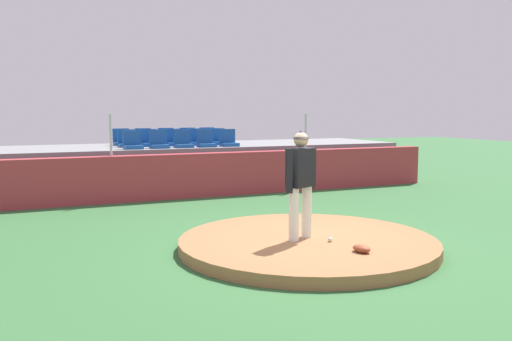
{
  "coord_description": "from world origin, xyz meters",
  "views": [
    {
      "loc": [
        -4.26,
        -7.5,
        2.23
      ],
      "look_at": [
        0.0,
        2.07,
        1.08
      ],
      "focal_mm": 37.68,
      "sensor_mm": 36.0,
      "label": 1
    }
  ],
  "objects": [
    {
      "name": "brick_barrier",
      "position": [
        0.0,
        5.92,
        0.57
      ],
      "size": [
        14.38,
        0.4,
        1.15
      ],
      "primitive_type": "cube",
      "color": "#A6353C",
      "rests_on": "ground_plane"
    },
    {
      "name": "pitchers_mound",
      "position": [
        0.0,
        0.0,
        0.09
      ],
      "size": [
        4.2,
        4.2,
        0.18
      ],
      "primitive_type": "cylinder",
      "color": "#9C6941",
      "rests_on": "ground_plane"
    },
    {
      "name": "stadium_chair_6",
      "position": [
        -0.73,
        8.09,
        1.38
      ],
      "size": [
        0.48,
        0.44,
        0.5
      ],
      "rotation": [
        0.0,
        0.0,
        3.14
      ],
      "color": "#174C95",
      "rests_on": "bleacher_platform"
    },
    {
      "name": "fielding_glove",
      "position": [
        0.28,
        -1.11,
        0.24
      ],
      "size": [
        0.25,
        0.33,
        0.11
      ],
      "primitive_type": "ellipsoid",
      "rotation": [
        0.0,
        0.0,
        1.77
      ],
      "color": "brown",
      "rests_on": "pitchers_mound"
    },
    {
      "name": "stadium_chair_13",
      "position": [
        0.71,
        8.97,
        1.38
      ],
      "size": [
        0.48,
        0.44,
        0.5
      ],
      "rotation": [
        0.0,
        0.0,
        3.14
      ],
      "color": "#174C95",
      "rests_on": "bleacher_platform"
    },
    {
      "name": "stadium_chair_4",
      "position": [
        1.39,
        7.19,
        1.38
      ],
      "size": [
        0.48,
        0.44,
        0.5
      ],
      "rotation": [
        0.0,
        0.0,
        3.14
      ],
      "color": "#174C95",
      "rests_on": "bleacher_platform"
    },
    {
      "name": "stadium_chair_11",
      "position": [
        -0.73,
        8.93,
        1.38
      ],
      "size": [
        0.48,
        0.44,
        0.5
      ],
      "rotation": [
        0.0,
        0.0,
        3.14
      ],
      "color": "#174C95",
      "rests_on": "bleacher_platform"
    },
    {
      "name": "stadium_chair_3",
      "position": [
        0.69,
        7.16,
        1.38
      ],
      "size": [
        0.48,
        0.44,
        0.5
      ],
      "rotation": [
        0.0,
        0.0,
        3.14
      ],
      "color": "#174C95",
      "rests_on": "bleacher_platform"
    },
    {
      "name": "stadium_chair_0",
      "position": [
        -1.4,
        7.17,
        1.38
      ],
      "size": [
        0.48,
        0.44,
        0.5
      ],
      "rotation": [
        0.0,
        0.0,
        3.14
      ],
      "color": "#174C95",
      "rests_on": "bleacher_platform"
    },
    {
      "name": "stadium_chair_9",
      "position": [
        1.37,
        8.03,
        1.38
      ],
      "size": [
        0.48,
        0.44,
        0.5
      ],
      "rotation": [
        0.0,
        0.0,
        3.14
      ],
      "color": "#174C95",
      "rests_on": "bleacher_platform"
    },
    {
      "name": "stadium_chair_5",
      "position": [
        -1.4,
        8.07,
        1.38
      ],
      "size": [
        0.48,
        0.44,
        0.5
      ],
      "rotation": [
        0.0,
        0.0,
        3.14
      ],
      "color": "#174C95",
      "rests_on": "bleacher_platform"
    },
    {
      "name": "fence_post_left",
      "position": [
        -2.17,
        5.92,
        1.66
      ],
      "size": [
        0.06,
        0.06,
        1.03
      ],
      "primitive_type": "cylinder",
      "color": "silver",
      "rests_on": "brick_barrier"
    },
    {
      "name": "stadium_chair_1",
      "position": [
        -0.68,
        7.18,
        1.38
      ],
      "size": [
        0.48,
        0.44,
        0.5
      ],
      "rotation": [
        0.0,
        0.0,
        3.14
      ],
      "color": "#174C95",
      "rests_on": "bleacher_platform"
    },
    {
      "name": "pitcher",
      "position": [
        -0.14,
        -0.01,
        1.2
      ],
      "size": [
        0.7,
        0.43,
        1.76
      ],
      "rotation": [
        0.0,
        0.0,
        0.43
      ],
      "color": "white",
      "rests_on": "pitchers_mound"
    },
    {
      "name": "stadium_chair_8",
      "position": [
        0.69,
        8.08,
        1.38
      ],
      "size": [
        0.48,
        0.44,
        0.5
      ],
      "rotation": [
        0.0,
        0.0,
        3.14
      ],
      "color": "#174C95",
      "rests_on": "bleacher_platform"
    },
    {
      "name": "stadium_chair_7",
      "position": [
        0.0,
        8.07,
        1.38
      ],
      "size": [
        0.48,
        0.44,
        0.5
      ],
      "rotation": [
        0.0,
        0.0,
        3.14
      ],
      "color": "#174C95",
      "rests_on": "bleacher_platform"
    },
    {
      "name": "stadium_chair_12",
      "position": [
        -0.01,
        8.93,
        1.38
      ],
      "size": [
        0.48,
        0.44,
        0.5
      ],
      "rotation": [
        0.0,
        0.0,
        3.14
      ],
      "color": "#174C95",
      "rests_on": "bleacher_platform"
    },
    {
      "name": "ground_plane",
      "position": [
        0.0,
        0.0,
        0.0
      ],
      "size": [
        60.0,
        60.0,
        0.0
      ],
      "primitive_type": "plane",
      "color": "#336737"
    },
    {
      "name": "baseball",
      "position": [
        0.2,
        -0.37,
        0.22
      ],
      "size": [
        0.07,
        0.07,
        0.07
      ],
      "primitive_type": "sphere",
      "color": "white",
      "rests_on": "pitchers_mound"
    },
    {
      "name": "fence_post_right",
      "position": [
        3.26,
        5.92,
        1.66
      ],
      "size": [
        0.06,
        0.06,
        1.03
      ],
      "primitive_type": "cylinder",
      "color": "silver",
      "rests_on": "brick_barrier"
    },
    {
      "name": "stadium_chair_14",
      "position": [
        1.37,
        8.98,
        1.38
      ],
      "size": [
        0.48,
        0.44,
        0.5
      ],
      "rotation": [
        0.0,
        0.0,
        3.14
      ],
      "color": "#174C95",
      "rests_on": "bleacher_platform"
    },
    {
      "name": "stadium_chair_2",
      "position": [
        0.01,
        7.18,
        1.38
      ],
      "size": [
        0.48,
        0.44,
        0.5
      ],
      "rotation": [
        0.0,
        0.0,
        3.14
      ],
      "color": "#174C95",
      "rests_on": "bleacher_platform"
    },
    {
      "name": "bleacher_platform",
      "position": [
        0.0,
        8.32,
        0.61
      ],
      "size": [
        14.11,
        3.36,
        1.23
      ],
      "primitive_type": "cube",
      "color": "gray",
      "rests_on": "ground_plane"
    },
    {
      "name": "stadium_chair_10",
      "position": [
        -1.39,
        8.96,
        1.38
      ],
      "size": [
        0.48,
        0.44,
        0.5
      ],
      "rotation": [
        0.0,
        0.0,
        3.14
      ],
      "color": "#174C95",
      "rests_on": "bleacher_platform"
    }
  ]
}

